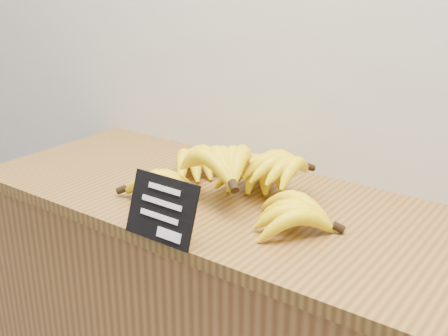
% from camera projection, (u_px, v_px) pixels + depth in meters
% --- Properties ---
extents(counter_top, '(1.32, 0.54, 0.03)m').
position_uv_depth(counter_top, '(236.00, 204.00, 1.33)').
color(counter_top, brown).
rests_on(counter_top, counter).
extents(chalkboard_sign, '(0.16, 0.05, 0.13)m').
position_uv_depth(chalkboard_sign, '(161.00, 209.00, 1.11)').
color(chalkboard_sign, black).
rests_on(chalkboard_sign, counter_top).
extents(banana_pile, '(0.54, 0.38, 0.13)m').
position_uv_depth(banana_pile, '(235.00, 177.00, 1.31)').
color(banana_pile, yellow).
rests_on(banana_pile, counter_top).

